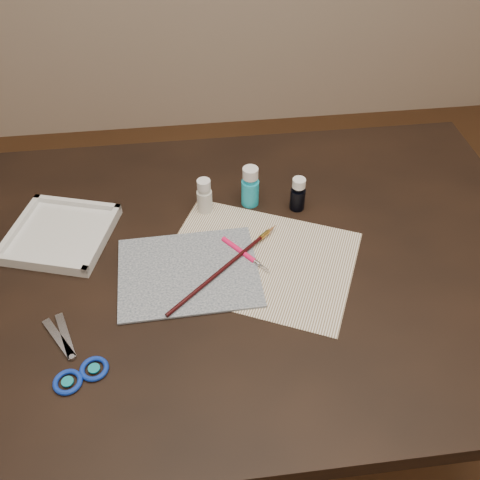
{
  "coord_description": "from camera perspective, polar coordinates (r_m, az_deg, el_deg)",
  "views": [
    {
      "loc": [
        -0.1,
        -0.77,
        1.54
      ],
      "look_at": [
        0.0,
        0.0,
        0.8
      ],
      "focal_mm": 40.0,
      "sensor_mm": 36.0,
      "label": 1
    }
  ],
  "objects": [
    {
      "name": "paint_bottle_navy",
      "position": [
        1.2,
        6.2,
        4.91
      ],
      "size": [
        0.04,
        0.04,
        0.08
      ],
      "primitive_type": "cylinder",
      "rotation": [
        0.0,
        0.0,
        -0.32
      ],
      "color": "black",
      "rests_on": "table"
    },
    {
      "name": "paint_bottle_white",
      "position": [
        1.19,
        -3.82,
        4.74
      ],
      "size": [
        0.04,
        0.04,
        0.08
      ],
      "primitive_type": "cylinder",
      "rotation": [
        0.0,
        0.0,
        0.19
      ],
      "color": "silver",
      "rests_on": "table"
    },
    {
      "name": "craft_knife",
      "position": [
        1.1,
        0.68,
        -1.65
      ],
      "size": [
        0.09,
        0.12,
        0.01
      ],
      "primitive_type": null,
      "rotation": [
        0.0,
        0.0,
        -0.92
      ],
      "color": "#FF1559",
      "rests_on": "paper"
    },
    {
      "name": "palette_tray",
      "position": [
        1.2,
        -18.62,
        0.67
      ],
      "size": [
        0.25,
        0.25,
        0.02
      ],
      "primitive_type": "cube",
      "rotation": [
        0.0,
        0.0,
        -0.3
      ],
      "color": "silver",
      "rests_on": "table"
    },
    {
      "name": "table",
      "position": [
        1.4,
        -0.0,
        -12.66
      ],
      "size": [
        1.3,
        0.9,
        0.75
      ],
      "primitive_type": "cube",
      "color": "black",
      "rests_on": "ground"
    },
    {
      "name": "canvas",
      "position": [
        1.08,
        -5.52,
        -3.4
      ],
      "size": [
        0.28,
        0.23,
        0.0
      ],
      "primitive_type": "cube",
      "rotation": [
        0.0,
        0.0,
        0.03
      ],
      "color": "#112035",
      "rests_on": "paper"
    },
    {
      "name": "paintbrush",
      "position": [
        1.07,
        -1.52,
        -2.84
      ],
      "size": [
        0.25,
        0.23,
        0.01
      ],
      "primitive_type": null,
      "rotation": [
        0.0,
        0.0,
        0.73
      ],
      "color": "black",
      "rests_on": "canvas"
    },
    {
      "name": "paint_bottle_cyan",
      "position": [
        1.2,
        1.09,
        5.75
      ],
      "size": [
        0.05,
        0.05,
        0.1
      ],
      "primitive_type": "cylinder",
      "rotation": [
        0.0,
        0.0,
        0.35
      ],
      "color": "#1DAECE",
      "rests_on": "table"
    },
    {
      "name": "paper",
      "position": [
        1.1,
        2.03,
        -2.16
      ],
      "size": [
        0.47,
        0.42,
        0.0
      ],
      "primitive_type": "cube",
      "rotation": [
        0.0,
        0.0,
        -0.44
      ],
      "color": "white",
      "rests_on": "table"
    },
    {
      "name": "ground",
      "position": [
        1.73,
        -0.0,
        -19.7
      ],
      "size": [
        3.5,
        3.5,
        0.02
      ],
      "primitive_type": "cube",
      "color": "#422614",
      "rests_on": "ground"
    },
    {
      "name": "scissors",
      "position": [
        1.0,
        -18.21,
        -11.3
      ],
      "size": [
        0.19,
        0.21,
        0.01
      ],
      "primitive_type": null,
      "rotation": [
        0.0,
        0.0,
        2.15
      ],
      "color": "silver",
      "rests_on": "table"
    }
  ]
}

